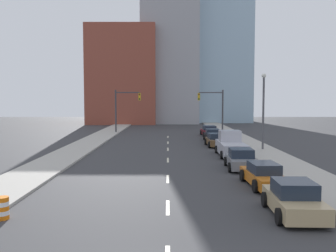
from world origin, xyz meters
name	(u,v)px	position (x,y,z in m)	size (l,w,h in m)	color
sidewalk_left	(112,131)	(-9.04, 50.04, 0.08)	(3.47, 100.09, 0.16)	#ADA89E
sidewalk_right	(225,131)	(9.04, 50.04, 0.08)	(3.47, 100.09, 0.16)	#ADA89E
lane_stripe_at_8m	(168,207)	(0.00, 7.77, 0.00)	(0.16, 2.40, 0.01)	beige
lane_stripe_at_14m	(168,179)	(0.00, 14.07, 0.00)	(0.16, 2.40, 0.01)	beige
lane_stripe_at_21m	(168,160)	(0.00, 21.46, 0.00)	(0.16, 2.40, 0.01)	beige
lane_stripe_at_28m	(168,149)	(0.00, 28.27, 0.00)	(0.16, 2.40, 0.01)	beige
lane_stripe_at_34m	(168,143)	(0.00, 34.09, 0.00)	(0.16, 2.40, 0.01)	beige
lane_stripe_at_41m	(168,137)	(0.00, 40.97, 0.00)	(0.16, 2.40, 0.01)	beige
building_brick_left	(124,77)	(-9.50, 72.33, 10.04)	(14.00, 16.00, 20.09)	brown
building_office_center	(170,53)	(0.37, 76.33, 15.56)	(12.00, 20.00, 31.12)	#99999E
building_glass_right	(218,37)	(11.78, 80.33, 19.86)	(13.00, 20.00, 39.72)	#99B7CC
traffic_signal_left	(123,105)	(-6.78, 46.69, 4.15)	(3.87, 0.35, 6.49)	#38383D
traffic_signal_right	(216,105)	(7.16, 46.69, 4.15)	(3.87, 0.35, 6.49)	#38383D
traffic_barrel	(2,208)	(-6.94, 6.05, 0.47)	(0.56, 0.56, 0.95)	orange
street_lamp	(264,106)	(9.33, 27.22, 4.44)	(0.44, 0.44, 7.57)	#4C4C51
sedan_tan	(294,200)	(5.46, 6.58, 0.69)	(2.25, 4.27, 1.52)	tan
sedan_orange	(264,175)	(5.54, 12.02, 0.64)	(2.15, 4.67, 1.38)	orange
sedan_gray	(241,160)	(5.31, 17.51, 0.68)	(2.29, 4.30, 1.48)	slate
pickup_truck_silver	(231,146)	(5.65, 23.93, 0.90)	(2.41, 5.80, 2.22)	#B2B2BC
sedan_brown	(216,140)	(5.15, 30.65, 0.65)	(2.13, 4.47, 1.41)	brown
sedan_black	(213,135)	(5.43, 35.95, 0.67)	(2.04, 4.29, 1.47)	black
sedan_maroon	(210,131)	(5.78, 42.57, 0.65)	(2.34, 4.80, 1.40)	maroon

